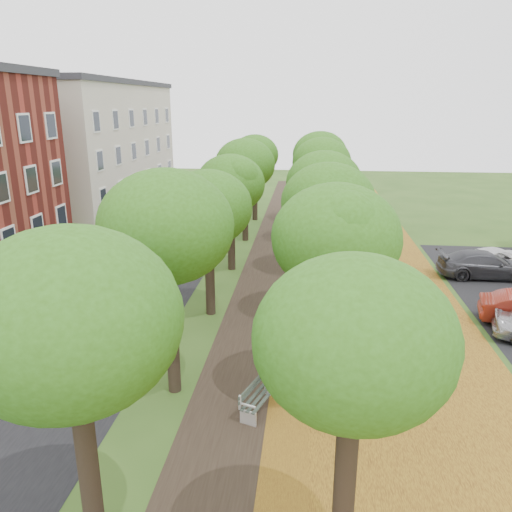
# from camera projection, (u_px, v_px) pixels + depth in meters

# --- Properties ---
(street_asphalt) EXTENTS (8.00, 70.00, 0.01)m
(street_asphalt) POSITION_uv_depth(u_px,v_px,m) (118.00, 285.00, 24.83)
(street_asphalt) COLOR black
(street_asphalt) RESTS_ON ground
(footpath) EXTENTS (3.20, 70.00, 0.01)m
(footpath) POSITION_uv_depth(u_px,v_px,m) (268.00, 290.00, 24.09)
(footpath) COLOR black
(footpath) RESTS_ON ground
(leaf_verge) EXTENTS (7.50, 70.00, 0.01)m
(leaf_verge) POSITION_uv_depth(u_px,v_px,m) (373.00, 294.00, 23.60)
(leaf_verge) COLOR #A8791F
(leaf_verge) RESTS_ON ground
(tree_row_west) EXTENTS (3.73, 33.73, 6.48)m
(tree_row_west) POSITION_uv_depth(u_px,v_px,m) (221.00, 190.00, 22.88)
(tree_row_west) COLOR black
(tree_row_west) RESTS_ON ground
(tree_row_east) EXTENTS (3.73, 33.73, 6.48)m
(tree_row_east) POSITION_uv_depth(u_px,v_px,m) (326.00, 192.00, 22.40)
(tree_row_east) COLOR black
(tree_row_east) RESTS_ON ground
(building_cream) EXTENTS (10.30, 20.30, 10.40)m
(building_cream) POSITION_uv_depth(u_px,v_px,m) (82.00, 146.00, 41.34)
(building_cream) COLOR beige
(building_cream) RESTS_ON ground
(bench) EXTENTS (1.08, 1.85, 0.84)m
(bench) POSITION_uv_depth(u_px,v_px,m) (259.00, 396.00, 14.66)
(bench) COLOR #2C372F
(bench) RESTS_ON ground
(car_grey) EXTENTS (4.72, 1.96, 1.36)m
(car_grey) POSITION_uv_depth(u_px,v_px,m) (485.00, 265.00, 25.71)
(car_grey) COLOR #35363B
(car_grey) RESTS_ON ground
(car_white) EXTENTS (4.79, 3.27, 1.22)m
(car_white) POSITION_uv_depth(u_px,v_px,m) (498.00, 259.00, 26.80)
(car_white) COLOR silver
(car_white) RESTS_ON ground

